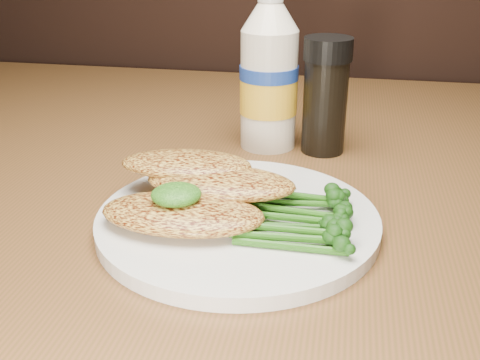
# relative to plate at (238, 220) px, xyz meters

# --- Properties ---
(plate) EXTENTS (0.24, 0.24, 0.01)m
(plate) POSITION_rel_plate_xyz_m (0.00, 0.00, 0.00)
(plate) COLOR silver
(plate) RESTS_ON dining_table
(chicken_front) EXTENTS (0.14, 0.08, 0.02)m
(chicken_front) POSITION_rel_plate_xyz_m (-0.04, -0.03, 0.02)
(chicken_front) COLOR gold
(chicken_front) RESTS_ON plate
(chicken_mid) EXTENTS (0.13, 0.07, 0.02)m
(chicken_mid) POSITION_rel_plate_xyz_m (-0.02, 0.02, 0.03)
(chicken_mid) COLOR gold
(chicken_mid) RESTS_ON plate
(chicken_back) EXTENTS (0.12, 0.07, 0.02)m
(chicken_back) POSITION_rel_plate_xyz_m (-0.05, 0.04, 0.03)
(chicken_back) COLOR gold
(chicken_back) RESTS_ON plate
(pesto_front) EXTENTS (0.05, 0.05, 0.02)m
(pesto_front) POSITION_rel_plate_xyz_m (-0.05, -0.03, 0.03)
(pesto_front) COLOR black
(pesto_front) RESTS_ON chicken_front
(broccolini_bundle) EXTENTS (0.14, 0.12, 0.02)m
(broccolini_bundle) POSITION_rel_plate_xyz_m (0.05, -0.01, 0.02)
(broccolini_bundle) COLOR #225713
(broccolini_bundle) RESTS_ON plate
(mayo_bottle) EXTENTS (0.07, 0.07, 0.18)m
(mayo_bottle) POSITION_rel_plate_xyz_m (-0.00, 0.20, 0.09)
(mayo_bottle) COLOR #F5E7CF
(mayo_bottle) RESTS_ON dining_table
(pepper_grinder) EXTENTS (0.07, 0.07, 0.13)m
(pepper_grinder) POSITION_rel_plate_xyz_m (0.06, 0.19, 0.06)
(pepper_grinder) COLOR black
(pepper_grinder) RESTS_ON dining_table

